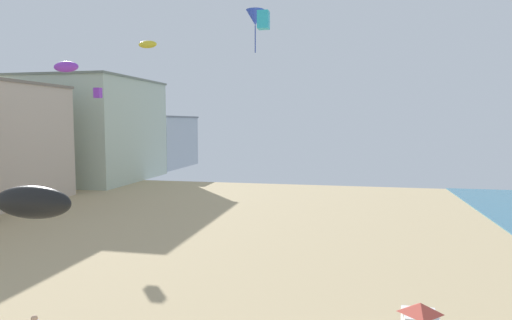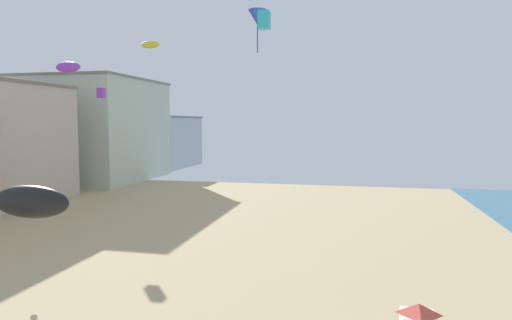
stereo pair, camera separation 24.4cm
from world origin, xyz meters
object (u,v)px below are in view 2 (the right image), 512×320
kite_purple_parafoil_2 (68,67)px  kite_yellow_parafoil (150,45)px  kite_cyan_box (264,20)px  kite_purple_box (101,93)px  kite_blue_delta (257,18)px  kite_black_parafoil (31,202)px

kite_purple_parafoil_2 → kite_yellow_parafoil: kite_yellow_parafoil is taller
kite_cyan_box → kite_purple_parafoil_2: 11.75m
kite_purple_parafoil_2 → kite_purple_box: bearing=115.4°
kite_blue_delta → kite_purple_box: kite_blue_delta is taller
kite_cyan_box → kite_yellow_parafoil: kite_yellow_parafoil is taller
kite_cyan_box → kite_yellow_parafoil: bearing=135.5°
kite_blue_delta → kite_purple_box: size_ratio=3.57×
kite_yellow_parafoil → kite_cyan_box: bearing=-44.5°
kite_blue_delta → kite_purple_box: bearing=170.4°
kite_yellow_parafoil → kite_purple_parafoil_2: bearing=-85.4°
kite_cyan_box → kite_blue_delta: bearing=104.2°
kite_black_parafoil → kite_purple_parafoil_2: kite_purple_parafoil_2 is taller
kite_blue_delta → kite_cyan_box: bearing=-75.8°
kite_blue_delta → kite_black_parafoil: bearing=-93.8°
kite_blue_delta → kite_black_parafoil: kite_blue_delta is taller
kite_purple_box → kite_black_parafoil: 30.41m
kite_cyan_box → kite_black_parafoil: 15.44m
kite_purple_box → kite_cyan_box: (18.43, -13.98, 2.73)m
kite_cyan_box → kite_yellow_parafoil: size_ratio=0.56×
kite_purple_box → kite_yellow_parafoil: bearing=-15.7°
kite_purple_box → kite_purple_parafoil_2: size_ratio=0.59×
kite_purple_box → kite_yellow_parafoil: kite_yellow_parafoil is taller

